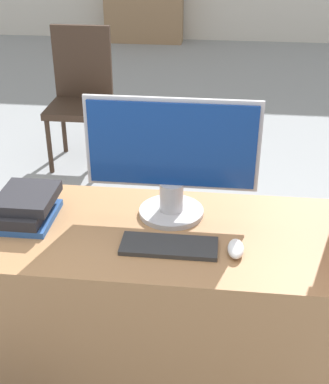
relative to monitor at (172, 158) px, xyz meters
The scene contains 6 objects.
desk 0.63m from the monitor, 97.95° to the right, with size 1.33×0.61×0.77m.
monitor is the anchor object (origin of this frame).
keyboard 0.32m from the monitor, 86.09° to the right, with size 0.33×0.13×0.02m.
mouse 0.39m from the monitor, 44.30° to the right, with size 0.05×0.10×0.04m.
book_stack 0.56m from the monitor, behind, with size 0.21×0.26×0.10m.
far_chair 2.30m from the monitor, 113.36° to the left, with size 0.44×0.44×1.01m.
Camera 1 is at (0.19, -1.28, 1.80)m, focal length 50.00 mm.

